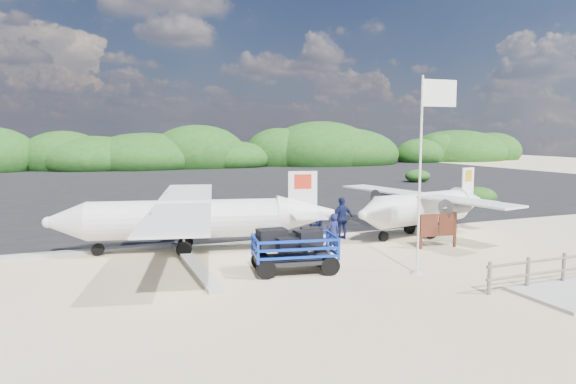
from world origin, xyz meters
The scene contains 13 objects.
ground centered at (0.00, 0.00, 0.00)m, with size 160.00×160.00×0.00m, color beige.
asphalt_apron centered at (0.00, 30.00, 0.00)m, with size 90.00×50.00×0.04m, color #B2B2B2, non-canonical shape.
lagoon centered at (-9.00, 1.50, 0.00)m, with size 9.00×7.00×0.40m, color #B2B2B2, non-canonical shape.
vegetation_band centered at (0.00, 55.00, 0.00)m, with size 124.00×8.00×4.40m, color #B2B2B2, non-canonical shape.
fence centered at (6.00, -5.00, 0.00)m, with size 6.40×2.00×1.10m, color #B2B2B2, non-canonical shape.
baggage_cart centered at (-1.44, -0.60, 0.00)m, with size 3.06×1.75×1.53m, color #0D35C5, non-canonical shape.
flagpole centered at (2.38, -2.32, 0.00)m, with size 1.33×0.55×6.64m, color white, non-canonical shape.
signboard centered at (5.55, 0.68, 0.00)m, with size 1.79×0.17×1.47m, color #572718, non-canonical shape.
crew_a centered at (1.16, 1.64, 0.79)m, with size 0.57×0.38×1.58m, color #121743.
crew_b centered at (1.17, 3.25, 0.80)m, with size 0.78×0.61×1.60m, color #121743.
crew_c centered at (2.66, 3.74, 0.95)m, with size 1.12×0.47×1.91m, color #121743.
aircraft_large centered at (13.67, 20.85, 0.00)m, with size 13.66×13.66×4.10m, color #B2B2B2, non-canonical shape.
aircraft_small centered at (-12.84, 35.27, 0.00)m, with size 8.13×8.13×2.93m, color #B2B2B2, non-canonical shape.
Camera 1 is at (-7.98, -16.54, 4.78)m, focal length 32.00 mm.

